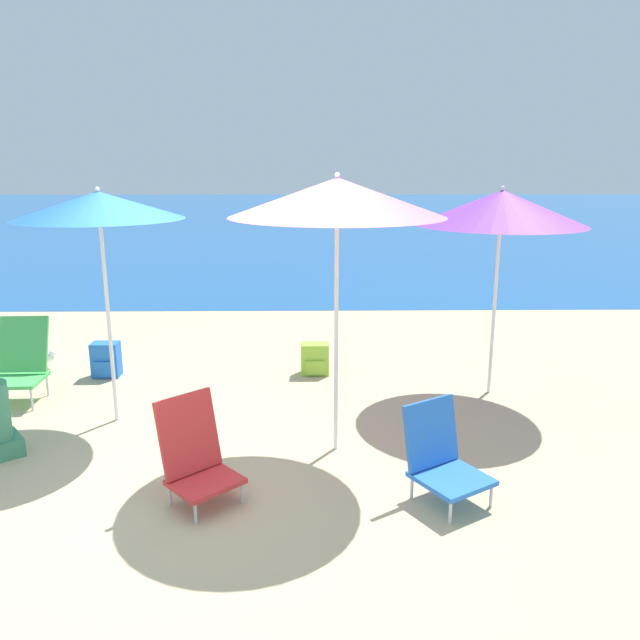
{
  "coord_description": "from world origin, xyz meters",
  "views": [
    {
      "loc": [
        0.75,
        -4.65,
        2.45
      ],
      "look_at": [
        0.84,
        1.09,
        1.0
      ],
      "focal_mm": 35.0,
      "sensor_mm": 36.0,
      "label": 1
    }
  ],
  "objects_px": {
    "seagull": "(45,357)",
    "beach_chair_blue": "(441,455)",
    "backpack_lime": "(315,359)",
    "beach_umbrella_purple": "(501,208)",
    "beach_umbrella_pink": "(337,198)",
    "backpack_blue": "(106,360)",
    "beach_chair_green": "(21,361)",
    "beach_chair_red": "(195,454)",
    "beach_umbrella_blue": "(99,206)"
  },
  "relations": [
    {
      "from": "seagull",
      "to": "beach_chair_blue",
      "type": "bearing_deg",
      "value": -36.16
    },
    {
      "from": "backpack_lime",
      "to": "seagull",
      "type": "height_order",
      "value": "backpack_lime"
    },
    {
      "from": "beach_umbrella_purple",
      "to": "beach_umbrella_pink",
      "type": "height_order",
      "value": "beach_umbrella_pink"
    },
    {
      "from": "backpack_blue",
      "to": "beach_chair_blue",
      "type": "bearing_deg",
      "value": -39.37
    },
    {
      "from": "beach_umbrella_purple",
      "to": "beach_umbrella_pink",
      "type": "distance_m",
      "value": 2.23
    },
    {
      "from": "beach_chair_green",
      "to": "beach_chair_red",
      "type": "xyz_separation_m",
      "value": [
        2.2,
        -2.06,
        -0.06
      ]
    },
    {
      "from": "beach_umbrella_blue",
      "to": "beach_chair_blue",
      "type": "height_order",
      "value": "beach_umbrella_blue"
    },
    {
      "from": "beach_umbrella_pink",
      "to": "seagull",
      "type": "bearing_deg",
      "value": 146.72
    },
    {
      "from": "beach_chair_red",
      "to": "backpack_lime",
      "type": "xyz_separation_m",
      "value": [
        0.91,
        2.82,
        -0.17
      ]
    },
    {
      "from": "beach_umbrella_blue",
      "to": "beach_chair_red",
      "type": "distance_m",
      "value": 2.5
    },
    {
      "from": "backpack_blue",
      "to": "beach_umbrella_pink",
      "type": "bearing_deg",
      "value": -36.78
    },
    {
      "from": "beach_umbrella_pink",
      "to": "backpack_lime",
      "type": "relative_size",
      "value": 6.35
    },
    {
      "from": "beach_chair_red",
      "to": "backpack_blue",
      "type": "distance_m",
      "value": 3.18
    },
    {
      "from": "beach_umbrella_pink",
      "to": "beach_chair_blue",
      "type": "xyz_separation_m",
      "value": [
        0.76,
        -0.81,
        -1.85
      ]
    },
    {
      "from": "beach_umbrella_purple",
      "to": "beach_umbrella_blue",
      "type": "xyz_separation_m",
      "value": [
        -3.86,
        -0.71,
        0.07
      ]
    },
    {
      "from": "beach_chair_blue",
      "to": "backpack_blue",
      "type": "relative_size",
      "value": 1.75
    },
    {
      "from": "beach_chair_red",
      "to": "seagull",
      "type": "xyz_separation_m",
      "value": [
        -2.41,
        3.09,
        -0.22
      ]
    },
    {
      "from": "beach_chair_green",
      "to": "backpack_lime",
      "type": "height_order",
      "value": "beach_chair_green"
    },
    {
      "from": "beach_chair_green",
      "to": "beach_umbrella_pink",
      "type": "bearing_deg",
      "value": -22.96
    },
    {
      "from": "beach_umbrella_pink",
      "to": "beach_chair_green",
      "type": "height_order",
      "value": "beach_umbrella_pink"
    },
    {
      "from": "beach_umbrella_pink",
      "to": "seagull",
      "type": "distance_m",
      "value": 4.63
    },
    {
      "from": "beach_umbrella_purple",
      "to": "seagull",
      "type": "xyz_separation_m",
      "value": [
        -5.22,
        0.91,
        -1.86
      ]
    },
    {
      "from": "beach_chair_red",
      "to": "backpack_blue",
      "type": "bearing_deg",
      "value": 76.78
    },
    {
      "from": "beach_umbrella_pink",
      "to": "backpack_lime",
      "type": "bearing_deg",
      "value": 94.71
    },
    {
      "from": "beach_chair_blue",
      "to": "backpack_lime",
      "type": "relative_size",
      "value": 1.92
    },
    {
      "from": "beach_chair_red",
      "to": "seagull",
      "type": "relative_size",
      "value": 2.92
    },
    {
      "from": "beach_chair_red",
      "to": "seagull",
      "type": "bearing_deg",
      "value": 85.42
    },
    {
      "from": "beach_chair_blue",
      "to": "seagull",
      "type": "distance_m",
      "value": 5.25
    },
    {
      "from": "beach_umbrella_blue",
      "to": "beach_chair_red",
      "type": "xyz_separation_m",
      "value": [
        1.05,
        -1.48,
        -1.72
      ]
    },
    {
      "from": "beach_chair_green",
      "to": "beach_chair_red",
      "type": "height_order",
      "value": "beach_chair_green"
    },
    {
      "from": "beach_umbrella_purple",
      "to": "beach_chair_green",
      "type": "distance_m",
      "value": 5.26
    },
    {
      "from": "beach_chair_red",
      "to": "backpack_blue",
      "type": "xyz_separation_m",
      "value": [
        -1.55,
        2.77,
        -0.16
      ]
    },
    {
      "from": "beach_umbrella_blue",
      "to": "beach_umbrella_purple",
      "type": "bearing_deg",
      "value": 10.43
    },
    {
      "from": "beach_chair_green",
      "to": "backpack_blue",
      "type": "xyz_separation_m",
      "value": [
        0.65,
        0.71,
        -0.22
      ]
    },
    {
      "from": "beach_chair_red",
      "to": "beach_chair_green",
      "type": "bearing_deg",
      "value": 94.44
    },
    {
      "from": "beach_chair_green",
      "to": "beach_umbrella_purple",
      "type": "bearing_deg",
      "value": -0.61
    },
    {
      "from": "beach_chair_red",
      "to": "beach_umbrella_blue",
      "type": "bearing_deg",
      "value": 82.91
    },
    {
      "from": "backpack_blue",
      "to": "beach_chair_green",
      "type": "bearing_deg",
      "value": -132.46
    },
    {
      "from": "beach_umbrella_pink",
      "to": "backpack_blue",
      "type": "bearing_deg",
      "value": 143.22
    },
    {
      "from": "beach_chair_red",
      "to": "backpack_lime",
      "type": "relative_size",
      "value": 2.1
    },
    {
      "from": "backpack_blue",
      "to": "seagull",
      "type": "distance_m",
      "value": 0.91
    },
    {
      "from": "beach_chair_green",
      "to": "beach_chair_blue",
      "type": "distance_m",
      "value": 4.53
    },
    {
      "from": "beach_umbrella_pink",
      "to": "beach_chair_red",
      "type": "height_order",
      "value": "beach_umbrella_pink"
    },
    {
      "from": "beach_umbrella_pink",
      "to": "backpack_blue",
      "type": "distance_m",
      "value": 3.83
    },
    {
      "from": "beach_umbrella_pink",
      "to": "beach_chair_green",
      "type": "relative_size",
      "value": 2.76
    },
    {
      "from": "beach_umbrella_purple",
      "to": "beach_chair_blue",
      "type": "height_order",
      "value": "beach_umbrella_purple"
    },
    {
      "from": "beach_chair_blue",
      "to": "backpack_lime",
      "type": "distance_m",
      "value": 2.97
    },
    {
      "from": "beach_umbrella_purple",
      "to": "beach_chair_red",
      "type": "bearing_deg",
      "value": -142.12
    },
    {
      "from": "beach_umbrella_purple",
      "to": "beach_umbrella_pink",
      "type": "bearing_deg",
      "value": -141.68
    },
    {
      "from": "beach_chair_red",
      "to": "beach_chair_blue",
      "type": "bearing_deg",
      "value": -42.41
    }
  ]
}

